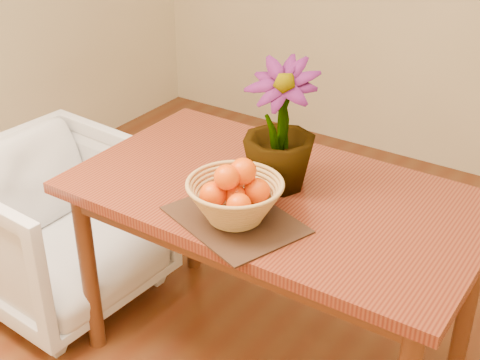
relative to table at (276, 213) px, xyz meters
The scene contains 6 objects.
table is the anchor object (origin of this frame).
placemat 0.25m from the table, 92.79° to the right, with size 0.41×0.31×0.01m, color #352013.
wicker_basket 0.28m from the table, 92.79° to the right, with size 0.30×0.30×0.12m.
orange_pile 0.31m from the table, 92.74° to the right, with size 0.18×0.18×0.15m.
potted_plant 0.31m from the table, 113.37° to the left, with size 0.25×0.25×0.44m, color #153F12.
armchair 1.02m from the table, behind, with size 0.73×0.69×0.75m, color #836E5A.
Camera 1 is at (0.98, -1.40, 1.87)m, focal length 50.00 mm.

